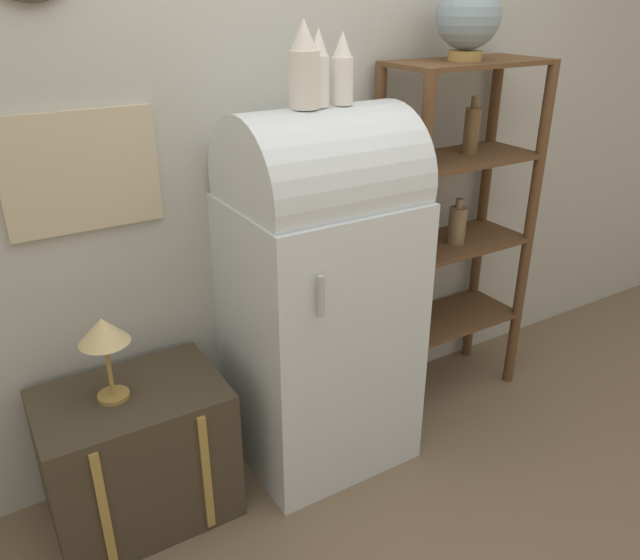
{
  "coord_description": "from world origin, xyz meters",
  "views": [
    {
      "loc": [
        -1.16,
        -1.63,
        1.84
      ],
      "look_at": [
        -0.0,
        0.26,
        0.81
      ],
      "focal_mm": 35.0,
      "sensor_mm": 36.0,
      "label": 1
    }
  ],
  "objects_px": {
    "vase_center": "(319,70)",
    "desk_lamp": "(104,336)",
    "vase_right": "(342,71)",
    "refrigerator": "(320,291)",
    "suitcase_trunk": "(138,455)",
    "vase_left": "(304,67)",
    "globe": "(468,17)"
  },
  "relations": [
    {
      "from": "globe",
      "to": "vase_left",
      "type": "relative_size",
      "value": 1.03
    },
    {
      "from": "vase_center",
      "to": "vase_right",
      "type": "height_order",
      "value": "vase_center"
    },
    {
      "from": "suitcase_trunk",
      "to": "globe",
      "type": "height_order",
      "value": "globe"
    },
    {
      "from": "refrigerator",
      "to": "suitcase_trunk",
      "type": "xyz_separation_m",
      "value": [
        -0.78,
        0.02,
        -0.49
      ]
    },
    {
      "from": "refrigerator",
      "to": "vase_left",
      "type": "relative_size",
      "value": 5.16
    },
    {
      "from": "suitcase_trunk",
      "to": "desk_lamp",
      "type": "bearing_deg",
      "value": 176.81
    },
    {
      "from": "vase_right",
      "to": "desk_lamp",
      "type": "xyz_separation_m",
      "value": [
        -0.92,
        0.03,
        -0.8
      ]
    },
    {
      "from": "vase_center",
      "to": "desk_lamp",
      "type": "distance_m",
      "value": 1.15
    },
    {
      "from": "desk_lamp",
      "to": "refrigerator",
      "type": "bearing_deg",
      "value": -1.76
    },
    {
      "from": "refrigerator",
      "to": "vase_center",
      "type": "bearing_deg",
      "value": -152.05
    },
    {
      "from": "vase_center",
      "to": "vase_right",
      "type": "relative_size",
      "value": 1.05
    },
    {
      "from": "refrigerator",
      "to": "vase_right",
      "type": "height_order",
      "value": "vase_right"
    },
    {
      "from": "desk_lamp",
      "to": "suitcase_trunk",
      "type": "bearing_deg",
      "value": -3.19
    },
    {
      "from": "vase_left",
      "to": "vase_center",
      "type": "relative_size",
      "value": 1.11
    },
    {
      "from": "vase_left",
      "to": "vase_right",
      "type": "height_order",
      "value": "vase_left"
    },
    {
      "from": "vase_center",
      "to": "vase_right",
      "type": "xyz_separation_m",
      "value": [
        0.09,
        -0.0,
        -0.01
      ]
    },
    {
      "from": "vase_center",
      "to": "desk_lamp",
      "type": "relative_size",
      "value": 0.82
    },
    {
      "from": "globe",
      "to": "vase_left",
      "type": "bearing_deg",
      "value": -174.39
    },
    {
      "from": "suitcase_trunk",
      "to": "vase_left",
      "type": "relative_size",
      "value": 2.27
    },
    {
      "from": "refrigerator",
      "to": "desk_lamp",
      "type": "bearing_deg",
      "value": 178.24
    },
    {
      "from": "vase_left",
      "to": "vase_right",
      "type": "bearing_deg",
      "value": 0.22
    },
    {
      "from": "globe",
      "to": "vase_left",
      "type": "height_order",
      "value": "globe"
    },
    {
      "from": "globe",
      "to": "vase_center",
      "type": "bearing_deg",
      "value": -174.22
    },
    {
      "from": "suitcase_trunk",
      "to": "desk_lamp",
      "type": "distance_m",
      "value": 0.53
    },
    {
      "from": "suitcase_trunk",
      "to": "vase_right",
      "type": "height_order",
      "value": "vase_right"
    },
    {
      "from": "vase_left",
      "to": "suitcase_trunk",
      "type": "bearing_deg",
      "value": 177.45
    },
    {
      "from": "vase_center",
      "to": "vase_right",
      "type": "bearing_deg",
      "value": -1.8
    },
    {
      "from": "desk_lamp",
      "to": "globe",
      "type": "bearing_deg",
      "value": 1.6
    },
    {
      "from": "vase_right",
      "to": "vase_left",
      "type": "bearing_deg",
      "value": -179.78
    },
    {
      "from": "globe",
      "to": "vase_left",
      "type": "distance_m",
      "value": 0.81
    },
    {
      "from": "globe",
      "to": "vase_right",
      "type": "bearing_deg",
      "value": -173.12
    },
    {
      "from": "refrigerator",
      "to": "desk_lamp",
      "type": "relative_size",
      "value": 4.72
    }
  ]
}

